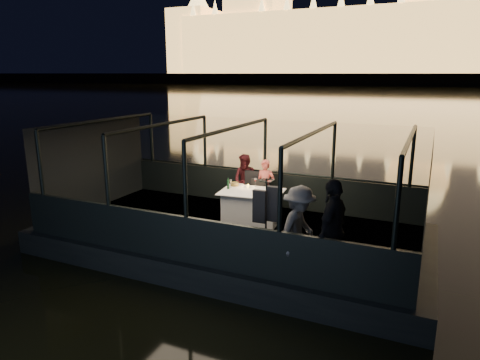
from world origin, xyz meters
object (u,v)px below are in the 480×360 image
at_px(coat_stand, 266,214).
at_px(person_man_maroon, 246,180).
at_px(chair_port_left, 250,194).
at_px(wine_bottle, 228,183).
at_px(passenger_stripe, 299,227).
at_px(dining_table_central, 252,207).
at_px(chair_port_right, 256,197).
at_px(person_woman_coral, 265,183).
at_px(passenger_dark, 332,231).

height_order(coat_stand, person_man_maroon, coat_stand).
distance_m(chair_port_left, wine_bottle, 0.96).
xyz_separation_m(passenger_stripe, wine_bottle, (-2.37, 2.07, 0.06)).
bearing_deg(wine_bottle, dining_table_central, 2.33).
bearing_deg(dining_table_central, wine_bottle, -177.67).
relative_size(chair_port_left, person_man_maroon, 0.70).
distance_m(chair_port_left, chair_port_right, 0.34).
relative_size(chair_port_right, wine_bottle, 3.17).
height_order(dining_table_central, passenger_stripe, passenger_stripe).
xyz_separation_m(chair_port_right, person_woman_coral, (0.11, 0.36, 0.30)).
xyz_separation_m(person_man_maroon, passenger_stripe, (2.37, -3.11, 0.10)).
xyz_separation_m(person_man_maroon, wine_bottle, (-0.00, -1.04, 0.17)).
bearing_deg(passenger_dark, wine_bottle, -115.32).
xyz_separation_m(coat_stand, passenger_dark, (1.29, -0.22, -0.05)).
relative_size(passenger_stripe, wine_bottle, 5.81).
bearing_deg(wine_bottle, passenger_stripe, -41.10).
distance_m(chair_port_right, person_woman_coral, 0.48).
xyz_separation_m(person_woman_coral, wine_bottle, (-0.58, -0.95, 0.17)).
height_order(chair_port_left, passenger_stripe, passenger_stripe).
relative_size(passenger_stripe, passenger_dark, 0.90).
distance_m(dining_table_central, chair_port_left, 0.87).
bearing_deg(dining_table_central, chair_port_right, 102.33).
relative_size(person_woman_coral, wine_bottle, 4.90).
xyz_separation_m(passenger_stripe, passenger_dark, (0.58, 0.05, 0.00)).
height_order(chair_port_left, wine_bottle, wine_bottle).
height_order(person_man_maroon, passenger_dark, passenger_dark).
xyz_separation_m(chair_port_left, passenger_stripe, (2.14, -2.88, 0.40)).
xyz_separation_m(chair_port_left, passenger_dark, (2.72, -2.83, 0.40)).
bearing_deg(coat_stand, dining_table_central, 120.07).
bearing_deg(chair_port_right, chair_port_left, 146.62).
height_order(chair_port_left, coat_stand, coat_stand).
relative_size(dining_table_central, chair_port_right, 1.67).
xyz_separation_m(chair_port_right, wine_bottle, (-0.48, -0.59, 0.47)).
relative_size(coat_stand, person_man_maroon, 1.12).
height_order(dining_table_central, chair_port_left, chair_port_left).
bearing_deg(person_woman_coral, coat_stand, -69.85).
relative_size(person_woman_coral, person_man_maroon, 0.94).
distance_m(chair_port_right, wine_bottle, 0.89).
relative_size(dining_table_central, passenger_dark, 0.82).
height_order(chair_port_right, passenger_dark, passenger_dark).
relative_size(dining_table_central, passenger_stripe, 0.91).
xyz_separation_m(coat_stand, person_woman_coral, (-1.07, 2.75, -0.15)).
bearing_deg(person_woman_coral, wine_bottle, -122.65).
xyz_separation_m(person_woman_coral, passenger_dark, (2.36, -2.97, 0.10)).
bearing_deg(passenger_stripe, person_man_maroon, 44.83).
bearing_deg(chair_port_left, wine_bottle, -103.82).
bearing_deg(coat_stand, passenger_dark, -9.77).
distance_m(coat_stand, person_man_maroon, 3.29).
distance_m(person_woman_coral, person_man_maroon, 0.59).
bearing_deg(chair_port_left, chair_port_right, -39.87).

